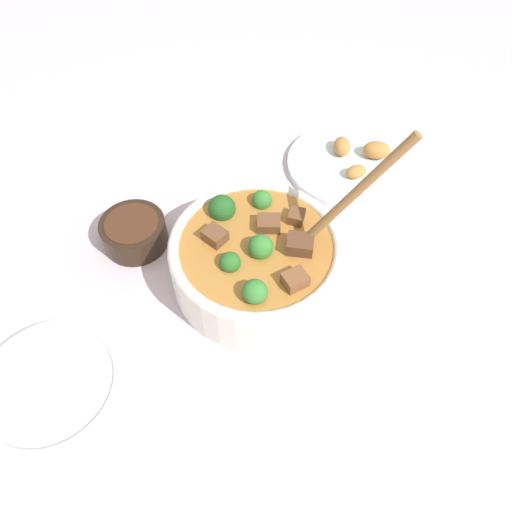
# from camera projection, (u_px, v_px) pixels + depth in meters

# --- Properties ---
(ground_plane) EXTENTS (4.00, 4.00, 0.00)m
(ground_plane) POSITION_uv_depth(u_px,v_px,m) (256.00, 278.00, 0.74)
(ground_plane) COLOR silver
(stew_bowl) EXTENTS (0.24, 0.30, 0.26)m
(stew_bowl) POSITION_uv_depth(u_px,v_px,m) (256.00, 258.00, 0.70)
(stew_bowl) COLOR white
(stew_bowl) RESTS_ON ground_plane
(condiment_bowl) EXTENTS (0.10, 0.10, 0.04)m
(condiment_bowl) POSITION_uv_depth(u_px,v_px,m) (134.00, 231.00, 0.76)
(condiment_bowl) COLOR black
(condiment_bowl) RESTS_ON ground_plane
(empty_plate) EXTENTS (0.18, 0.18, 0.02)m
(empty_plate) POSITION_uv_depth(u_px,v_px,m) (49.00, 384.00, 0.63)
(empty_plate) COLOR white
(empty_plate) RESTS_ON ground_plane
(food_plate) EXTENTS (0.20, 0.20, 0.04)m
(food_plate) POSITION_uv_depth(u_px,v_px,m) (348.00, 163.00, 0.87)
(food_plate) COLOR white
(food_plate) RESTS_ON ground_plane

